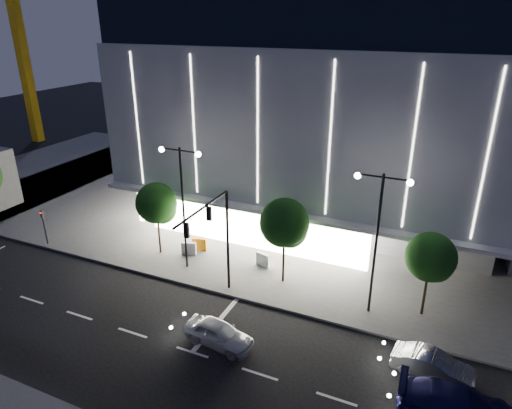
{
  "coord_description": "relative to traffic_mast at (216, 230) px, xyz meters",
  "views": [
    {
      "loc": [
        13.22,
        -18.09,
        16.93
      ],
      "look_at": [
        1.54,
        8.0,
        5.0
      ],
      "focal_mm": 32.0,
      "sensor_mm": 36.0,
      "label": 1
    }
  ],
  "objects": [
    {
      "name": "street_lamp_east",
      "position": [
        9.0,
        2.66,
        0.93
      ],
      "size": [
        3.16,
        0.36,
        9.0
      ],
      "color": "black",
      "rests_on": "ground"
    },
    {
      "name": "tree_left",
      "position": [
        -6.97,
        3.68,
        -0.99
      ],
      "size": [
        3.02,
        3.02,
        5.72
      ],
      "color": "black",
      "rests_on": "ground"
    },
    {
      "name": "car_second",
      "position": [
        12.97,
        -1.36,
        -4.37
      ],
      "size": [
        4.12,
        1.78,
        1.32
      ],
      "primitive_type": "imported",
      "rotation": [
        0.0,
        0.0,
        1.47
      ],
      "color": "#A8AAB0",
      "rests_on": "ground"
    },
    {
      "name": "ground",
      "position": [
        -1.0,
        -3.34,
        -5.03
      ],
      "size": [
        160.0,
        160.0,
        0.0
      ],
      "primitive_type": "plane",
      "color": "black",
      "rests_on": "ground"
    },
    {
      "name": "museum",
      "position": [
        1.98,
        18.97,
        4.25
      ],
      "size": [
        30.0,
        25.8,
        18.0
      ],
      "color": "#4C4C51",
      "rests_on": "ground"
    },
    {
      "name": "tree_right",
      "position": [
        12.03,
        3.68,
        -1.14
      ],
      "size": [
        2.91,
        2.91,
        5.51
      ],
      "color": "black",
      "rests_on": "ground"
    },
    {
      "name": "traffic_mast",
      "position": [
        0.0,
        0.0,
        0.0
      ],
      "size": [
        0.33,
        5.89,
        7.07
      ],
      "color": "black",
      "rests_on": "ground"
    },
    {
      "name": "barrier_a",
      "position": [
        -4.44,
        5.15,
        -4.38
      ],
      "size": [
        1.13,
        0.5,
        1.0
      ],
      "primitive_type": "cube",
      "rotation": [
        0.0,
        0.0,
        0.24
      ],
      "color": "#CA6C0B",
      "rests_on": "sidewalk_museum"
    },
    {
      "name": "barrier_b",
      "position": [
        -4.81,
        4.23,
        -4.38
      ],
      "size": [
        1.12,
        0.58,
        1.0
      ],
      "primitive_type": "cube",
      "rotation": [
        0.0,
        0.0,
        0.32
      ],
      "color": "#BBBBBB",
      "rests_on": "sidewalk_museum"
    },
    {
      "name": "sidewalk_museum",
      "position": [
        4.0,
        20.66,
        -4.95
      ],
      "size": [
        70.0,
        40.0,
        0.15
      ],
      "primitive_type": "cube",
      "color": "#474747",
      "rests_on": "ground"
    },
    {
      "name": "barrier_d",
      "position": [
        0.97,
        4.96,
        -4.38
      ],
      "size": [
        1.13,
        0.54,
        1.0
      ],
      "primitive_type": "cube",
      "rotation": [
        0.0,
        0.0,
        -0.27
      ],
      "color": "white",
      "rests_on": "sidewalk_museum"
    },
    {
      "name": "car_lead",
      "position": [
        2.0,
        -3.63,
        -4.33
      ],
      "size": [
        4.25,
        2.15,
        1.39
      ],
      "primitive_type": "imported",
      "rotation": [
        0.0,
        0.0,
        1.44
      ],
      "color": "silver",
      "rests_on": "ground"
    },
    {
      "name": "ped_signal_far",
      "position": [
        -16.0,
        1.16,
        -3.14
      ],
      "size": [
        0.22,
        0.24,
        3.0
      ],
      "color": "black",
      "rests_on": "ground"
    },
    {
      "name": "car_third",
      "position": [
        14.26,
        -3.71,
        -4.26
      ],
      "size": [
        5.4,
        2.38,
        1.54
      ],
      "primitive_type": "imported",
      "rotation": [
        0.0,
        0.0,
        1.61
      ],
      "color": "#111243",
      "rests_on": "ground"
    },
    {
      "name": "tree_mid",
      "position": [
        3.03,
        3.68,
        -0.69
      ],
      "size": [
        3.25,
        3.25,
        6.15
      ],
      "color": "black",
      "rests_on": "ground"
    },
    {
      "name": "street_lamp_west",
      "position": [
        -4.0,
        2.66,
        0.93
      ],
      "size": [
        3.16,
        0.36,
        9.0
      ],
      "color": "black",
      "rests_on": "ground"
    }
  ]
}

